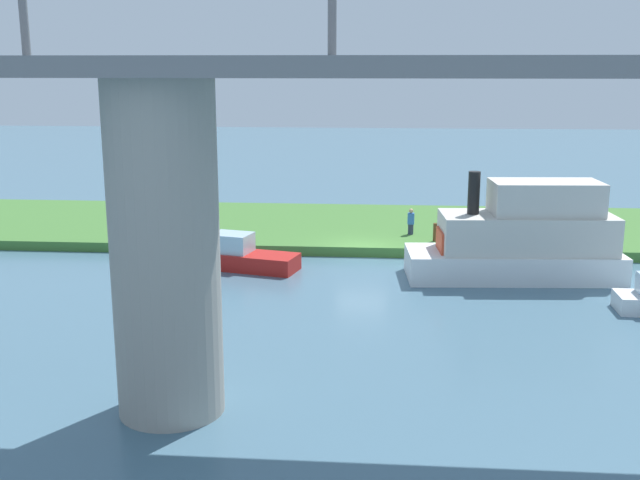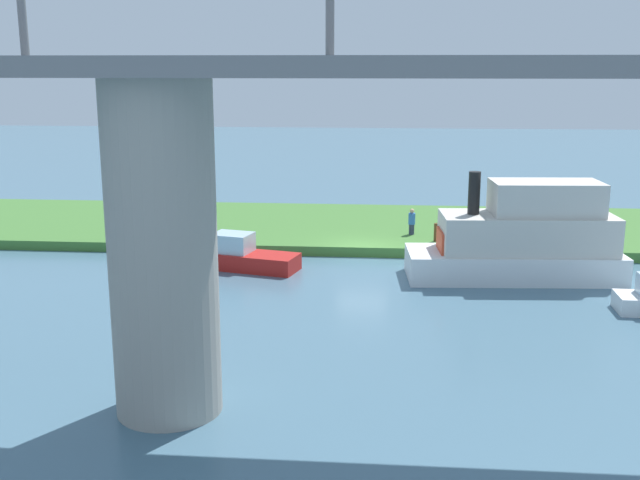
% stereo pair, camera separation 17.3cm
% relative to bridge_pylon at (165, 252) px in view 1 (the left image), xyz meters
% --- Properties ---
extents(ground_plane, '(160.00, 160.00, 0.00)m').
position_rel_bridge_pylon_xyz_m(ground_plane, '(-4.77, -17.59, -4.52)').
color(ground_plane, '#476B7F').
extents(grassy_bank, '(80.00, 12.00, 0.50)m').
position_rel_bridge_pylon_xyz_m(grassy_bank, '(-4.77, -23.59, -4.27)').
color(grassy_bank, '#427533').
rests_on(grassy_bank, ground).
extents(bridge_pylon, '(2.88, 2.88, 9.03)m').
position_rel_bridge_pylon_xyz_m(bridge_pylon, '(0.00, 0.00, 0.00)').
color(bridge_pylon, '#9E998E').
rests_on(bridge_pylon, ground).
extents(bridge_span, '(59.97, 4.30, 3.25)m').
position_rel_bridge_pylon_xyz_m(bridge_span, '(0.00, -0.02, 5.01)').
color(bridge_span, slate).
rests_on(bridge_span, bridge_pylon).
extents(person_on_bank, '(0.41, 0.41, 1.39)m').
position_rel_bridge_pylon_xyz_m(person_on_bank, '(-7.29, -20.86, -3.31)').
color(person_on_bank, '#2D334C').
rests_on(person_on_bank, grassy_bank).
extents(mooring_post, '(0.20, 0.20, 0.93)m').
position_rel_bridge_pylon_xyz_m(mooring_post, '(-8.47, -19.32, -3.55)').
color(mooring_post, brown).
rests_on(mooring_post, grassy_bank).
extents(motorboat_red, '(9.58, 3.73, 4.80)m').
position_rel_bridge_pylon_xyz_m(motorboat_red, '(-11.92, -14.38, -2.74)').
color(motorboat_red, white).
rests_on(motorboat_red, ground).
extents(houseboat_blue, '(5.24, 2.93, 1.65)m').
position_rel_bridge_pylon_xyz_m(houseboat_blue, '(0.76, -15.03, -3.93)').
color(houseboat_blue, red).
rests_on(houseboat_blue, ground).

